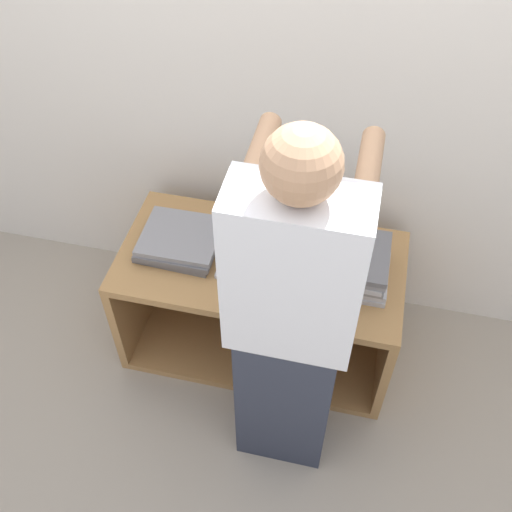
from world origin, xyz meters
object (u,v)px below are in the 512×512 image
object	(u,v)px
laptop_stack_left	(180,241)
laptop_stack_right	(347,262)
laptop_open	(264,241)
person	(290,328)

from	to	relation	value
laptop_stack_left	laptop_stack_right	bearing A→B (deg)	0.11
laptop_open	person	size ratio (longest dim) A/B	0.21
person	laptop_stack_right	bearing A→B (deg)	72.29
laptop_open	laptop_stack_right	bearing A→B (deg)	-8.97
laptop_stack_right	person	world-z (taller)	person
laptop_stack_left	laptop_stack_right	xyz separation A→B (m)	(0.68, 0.00, 0.04)
laptop_open	laptop_stack_right	xyz separation A→B (m)	(0.34, -0.05, 0.01)
laptop_open	laptop_stack_right	distance (m)	0.35
laptop_open	person	distance (m)	0.57
laptop_open	laptop_stack_left	xyz separation A→B (m)	(-0.34, -0.06, -0.02)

